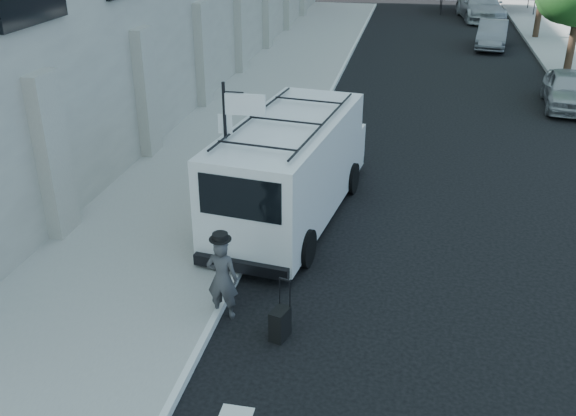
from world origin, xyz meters
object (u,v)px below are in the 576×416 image
at_px(suitcase, 280,324).
at_px(parked_car_b, 492,34).
at_px(parked_car_c, 480,6).
at_px(parked_car_a, 568,89).
at_px(businessman, 222,279).
at_px(cargo_van, 292,168).

xyz_separation_m(suitcase, parked_car_b, (5.74, 26.36, 0.39)).
bearing_deg(parked_car_c, parked_car_a, -91.79).
bearing_deg(businessman, parked_car_a, -117.36).
height_order(cargo_van, parked_car_b, cargo_van).
relative_size(suitcase, parked_car_a, 0.28).
bearing_deg(businessman, parked_car_c, -98.93).
xyz_separation_m(suitcase, cargo_van, (-0.73, 4.83, 0.96)).
bearing_deg(parked_car_a, parked_car_c, 99.84).
distance_m(parked_car_b, parked_car_c, 8.96).
height_order(parked_car_a, parked_car_c, parked_car_c).
bearing_deg(businessman, suitcase, 160.91).
height_order(businessman, parked_car_c, parked_car_c).
xyz_separation_m(suitcase, parked_car_a, (7.54, 15.75, 0.38)).
height_order(parked_car_a, parked_car_b, parked_car_b).
bearing_deg(parked_car_b, parked_car_a, -73.26).
distance_m(businessman, parked_car_b, 26.81).
xyz_separation_m(cargo_van, parked_car_b, (6.47, 21.53, -0.58)).
relative_size(suitcase, cargo_van, 0.17).
distance_m(businessman, parked_car_c, 35.54).
bearing_deg(suitcase, parked_car_c, 97.33).
bearing_deg(parked_car_b, businessman, -97.82).
xyz_separation_m(businessman, cargo_van, (0.43, 4.38, 0.46)).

